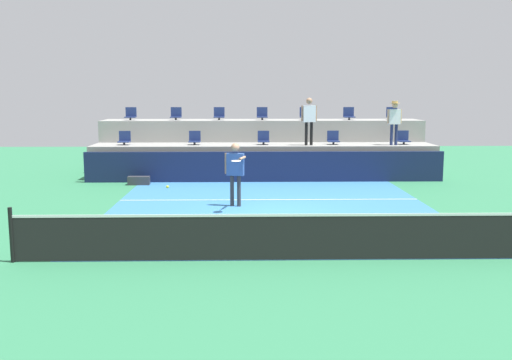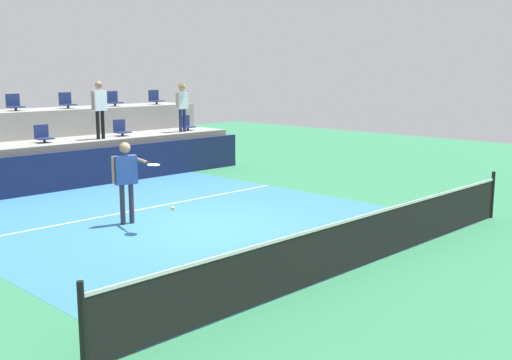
% 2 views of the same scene
% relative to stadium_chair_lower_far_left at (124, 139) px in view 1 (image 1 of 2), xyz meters
% --- Properties ---
extents(ground_plane, '(40.00, 40.00, 0.00)m').
position_rel_stadium_chair_lower_far_left_xyz_m(ground_plane, '(5.28, -7.23, -1.46)').
color(ground_plane, '#2D754C').
extents(court_inner_paint, '(9.00, 10.00, 0.01)m').
position_rel_stadium_chair_lower_far_left_xyz_m(court_inner_paint, '(5.28, -6.23, -1.46)').
color(court_inner_paint, teal).
rests_on(court_inner_paint, ground_plane).
extents(court_service_line, '(9.00, 0.06, 0.00)m').
position_rel_stadium_chair_lower_far_left_xyz_m(court_service_line, '(5.28, -4.83, -1.46)').
color(court_service_line, white).
rests_on(court_service_line, ground_plane).
extents(tennis_net, '(10.48, 0.08, 1.07)m').
position_rel_stadium_chair_lower_far_left_xyz_m(tennis_net, '(5.28, -11.23, -0.97)').
color(tennis_net, black).
rests_on(tennis_net, ground_plane).
extents(sponsor_backboard, '(13.00, 0.16, 1.10)m').
position_rel_stadium_chair_lower_far_left_xyz_m(sponsor_backboard, '(5.28, -1.23, -0.91)').
color(sponsor_backboard, '#141E42').
rests_on(sponsor_backboard, ground_plane).
extents(seating_tier_lower, '(13.00, 1.80, 1.25)m').
position_rel_stadium_chair_lower_far_left_xyz_m(seating_tier_lower, '(5.28, 0.07, -0.84)').
color(seating_tier_lower, gray).
rests_on(seating_tier_lower, ground_plane).
extents(seating_tier_upper, '(13.00, 1.80, 2.10)m').
position_rel_stadium_chair_lower_far_left_xyz_m(seating_tier_upper, '(5.28, 1.87, -0.41)').
color(seating_tier_upper, gray).
rests_on(seating_tier_upper, ground_plane).
extents(stadium_chair_lower_far_left, '(0.44, 0.40, 0.52)m').
position_rel_stadium_chair_lower_far_left_xyz_m(stadium_chair_lower_far_left, '(0.00, 0.00, 0.00)').
color(stadium_chair_lower_far_left, '#2D2D33').
rests_on(stadium_chair_lower_far_left, seating_tier_lower).
extents(stadium_chair_lower_left, '(0.44, 0.40, 0.52)m').
position_rel_stadium_chair_lower_far_left_xyz_m(stadium_chair_lower_left, '(2.66, 0.00, 0.00)').
color(stadium_chair_lower_left, '#2D2D33').
rests_on(stadium_chair_lower_left, seating_tier_lower).
extents(stadium_chair_lower_center, '(0.44, 0.40, 0.52)m').
position_rel_stadium_chair_lower_far_left_xyz_m(stadium_chair_lower_center, '(5.28, 0.00, 0.00)').
color(stadium_chair_lower_center, '#2D2D33').
rests_on(stadium_chair_lower_center, seating_tier_lower).
extents(stadium_chair_lower_right, '(0.44, 0.40, 0.52)m').
position_rel_stadium_chair_lower_far_left_xyz_m(stadium_chair_lower_right, '(7.94, 0.00, 0.00)').
color(stadium_chair_lower_right, '#2D2D33').
rests_on(stadium_chair_lower_right, seating_tier_lower).
extents(stadium_chair_lower_far_right, '(0.44, 0.40, 0.52)m').
position_rel_stadium_chair_lower_far_left_xyz_m(stadium_chair_lower_far_right, '(10.64, 0.00, 0.00)').
color(stadium_chair_lower_far_right, '#2D2D33').
rests_on(stadium_chair_lower_far_right, seating_tier_lower).
extents(stadium_chair_upper_far_left, '(0.44, 0.40, 0.52)m').
position_rel_stadium_chair_lower_far_left_xyz_m(stadium_chair_upper_far_left, '(-0.08, 1.80, 0.85)').
color(stadium_chair_upper_far_left, '#2D2D33').
rests_on(stadium_chair_upper_far_left, seating_tier_upper).
extents(stadium_chair_upper_left, '(0.44, 0.40, 0.52)m').
position_rel_stadium_chair_lower_far_left_xyz_m(stadium_chair_upper_left, '(1.76, 1.80, 0.85)').
color(stadium_chair_upper_left, '#2D2D33').
rests_on(stadium_chair_upper_left, seating_tier_upper).
extents(stadium_chair_upper_mid_left, '(0.44, 0.40, 0.52)m').
position_rel_stadium_chair_lower_far_left_xyz_m(stadium_chair_upper_mid_left, '(3.52, 1.80, 0.85)').
color(stadium_chair_upper_mid_left, '#2D2D33').
rests_on(stadium_chair_upper_mid_left, seating_tier_upper).
extents(stadium_chair_upper_center, '(0.44, 0.40, 0.52)m').
position_rel_stadium_chair_lower_far_left_xyz_m(stadium_chair_upper_center, '(5.28, 1.80, 0.85)').
color(stadium_chair_upper_center, '#2D2D33').
rests_on(stadium_chair_upper_center, seating_tier_upper).
extents(stadium_chair_upper_mid_right, '(0.44, 0.40, 0.52)m').
position_rel_stadium_chair_lower_far_left_xyz_m(stadium_chair_upper_mid_right, '(7.05, 1.80, 0.85)').
color(stadium_chair_upper_mid_right, '#2D2D33').
rests_on(stadium_chair_upper_mid_right, seating_tier_upper).
extents(stadium_chair_upper_right, '(0.44, 0.40, 0.52)m').
position_rel_stadium_chair_lower_far_left_xyz_m(stadium_chair_upper_right, '(8.85, 1.80, 0.85)').
color(stadium_chair_upper_right, '#2D2D33').
rests_on(stadium_chair_upper_right, seating_tier_upper).
extents(stadium_chair_upper_far_right, '(0.44, 0.40, 0.52)m').
position_rel_stadium_chair_lower_far_left_xyz_m(stadium_chair_upper_far_right, '(10.64, 1.80, 0.85)').
color(stadium_chair_upper_far_right, '#2D2D33').
rests_on(stadium_chair_upper_far_right, seating_tier_upper).
extents(tennis_player, '(0.61, 1.32, 1.81)m').
position_rel_stadium_chair_lower_far_left_xyz_m(tennis_player, '(4.28, -5.83, -0.35)').
color(tennis_player, '#2D2D33').
rests_on(tennis_player, ground_plane).
extents(spectator_in_grey, '(0.61, 0.28, 1.77)m').
position_rel_stadium_chair_lower_far_left_xyz_m(spectator_in_grey, '(6.96, -0.38, 0.86)').
color(spectator_in_grey, black).
rests_on(spectator_in_grey, seating_tier_lower).
extents(spectator_with_hat, '(0.57, 0.42, 1.66)m').
position_rel_stadium_chair_lower_far_left_xyz_m(spectator_with_hat, '(10.17, -0.38, 0.79)').
color(spectator_with_hat, navy).
rests_on(spectator_with_hat, seating_tier_lower).
extents(tennis_ball, '(0.07, 0.07, 0.07)m').
position_rel_stadium_chair_lower_far_left_xyz_m(tennis_ball, '(2.82, -9.33, -0.32)').
color(tennis_ball, '#CCE033').
extents(equipment_bag, '(0.76, 0.28, 0.30)m').
position_rel_stadium_chair_lower_far_left_xyz_m(equipment_bag, '(0.83, -1.84, -1.31)').
color(equipment_bag, '#333338').
rests_on(equipment_bag, ground_plane).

